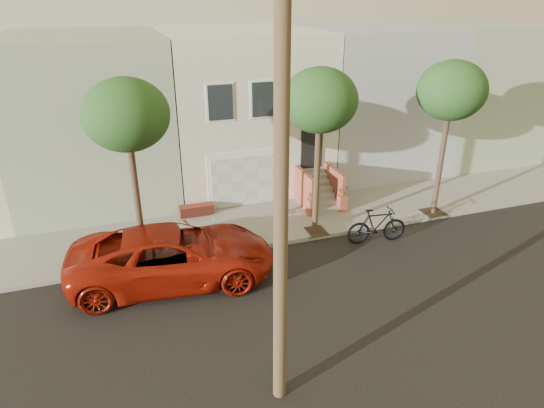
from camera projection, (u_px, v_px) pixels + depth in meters
name	position (u px, v px, depth m)	size (l,w,h in m)	color
ground	(335.00, 295.00, 14.93)	(90.00, 90.00, 0.00)	black
sidewalk	(278.00, 221.00, 19.51)	(40.00, 3.70, 0.15)	gray
house_row	(239.00, 106.00, 23.07)	(33.10, 11.70, 7.00)	beige
tree_left	(126.00, 116.00, 14.50)	(2.70, 2.57, 6.30)	#2D2116
tree_mid	(320.00, 102.00, 16.41)	(2.70, 2.57, 6.30)	#2D2116
tree_right	(452.00, 92.00, 18.03)	(2.70, 2.57, 6.30)	#2D2116
pickup_truck	(173.00, 255.00, 15.36)	(3.04, 6.59, 1.83)	maroon
motorcycle	(377.00, 226.00, 17.78)	(0.66, 2.34, 1.41)	black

